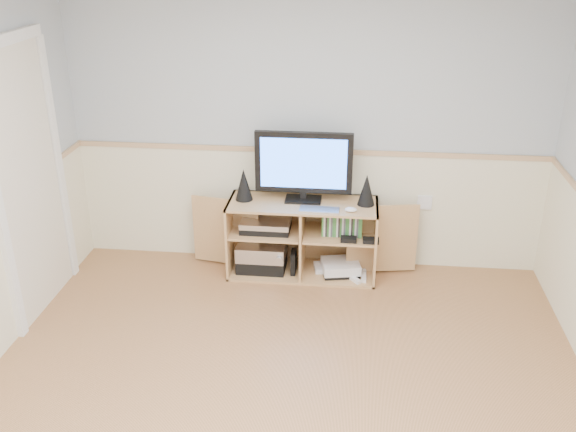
# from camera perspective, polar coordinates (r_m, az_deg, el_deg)

# --- Properties ---
(room) EXTENTS (4.04, 4.54, 2.54)m
(room) POSITION_cam_1_polar(r_m,az_deg,el_deg) (3.37, -2.06, -2.17)
(room) COLOR tan
(room) RESTS_ON ground
(media_cabinet) EXTENTS (1.94, 0.46, 0.65)m
(media_cabinet) POSITION_cam_1_polar(r_m,az_deg,el_deg) (5.47, 1.34, -1.67)
(media_cabinet) COLOR tan
(media_cabinet) RESTS_ON floor
(monitor) EXTENTS (0.79, 0.18, 0.59)m
(monitor) POSITION_cam_1_polar(r_m,az_deg,el_deg) (5.22, 1.40, 4.60)
(monitor) COLOR black
(monitor) RESTS_ON media_cabinet
(speaker_left) EXTENTS (0.15, 0.15, 0.27)m
(speaker_left) POSITION_cam_1_polar(r_m,az_deg,el_deg) (5.32, -3.95, 2.82)
(speaker_left) COLOR black
(speaker_left) RESTS_ON media_cabinet
(speaker_right) EXTENTS (0.14, 0.14, 0.26)m
(speaker_right) POSITION_cam_1_polar(r_m,az_deg,el_deg) (5.24, 6.99, 2.33)
(speaker_right) COLOR black
(speaker_right) RESTS_ON media_cabinet
(keyboard) EXTENTS (0.32, 0.14, 0.01)m
(keyboard) POSITION_cam_1_polar(r_m,az_deg,el_deg) (5.15, 2.80, 0.57)
(keyboard) COLOR silver
(keyboard) RESTS_ON media_cabinet
(mouse) EXTENTS (0.10, 0.07, 0.04)m
(mouse) POSITION_cam_1_polar(r_m,az_deg,el_deg) (5.14, 5.61, 0.57)
(mouse) COLOR white
(mouse) RESTS_ON media_cabinet
(av_components) EXTENTS (0.51, 0.31, 0.47)m
(av_components) POSITION_cam_1_polar(r_m,az_deg,el_deg) (5.50, -2.17, -2.83)
(av_components) COLOR black
(av_components) RESTS_ON media_cabinet
(game_consoles) EXTENTS (0.46, 0.32, 0.11)m
(game_consoles) POSITION_cam_1_polar(r_m,az_deg,el_deg) (5.51, 4.56, -4.58)
(game_consoles) COLOR white
(game_consoles) RESTS_ON media_cabinet
(game_cases) EXTENTS (0.33, 0.14, 0.19)m
(game_cases) POSITION_cam_1_polar(r_m,az_deg,el_deg) (5.32, 4.83, -0.69)
(game_cases) COLOR #3F8C3F
(game_cases) RESTS_ON media_cabinet
(wall_outlet) EXTENTS (0.12, 0.03, 0.12)m
(wall_outlet) POSITION_cam_1_polar(r_m,az_deg,el_deg) (5.55, 12.04, 1.21)
(wall_outlet) COLOR white
(wall_outlet) RESTS_ON wall_back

